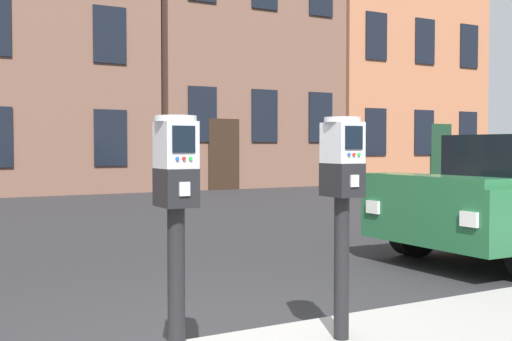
# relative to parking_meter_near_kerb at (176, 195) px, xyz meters

# --- Properties ---
(parking_meter_near_kerb) EXTENTS (0.23, 0.26, 1.30)m
(parking_meter_near_kerb) POSITION_rel_parking_meter_near_kerb_xyz_m (0.00, 0.00, 0.00)
(parking_meter_near_kerb) COLOR black
(parking_meter_near_kerb) RESTS_ON sidewalk_slab
(parking_meter_twin_adjacent) EXTENTS (0.23, 0.26, 1.32)m
(parking_meter_twin_adjacent) POSITION_rel_parking_meter_near_kerb_xyz_m (1.06, 0.00, 0.01)
(parking_meter_twin_adjacent) COLOR black
(parking_meter_twin_adjacent) RESTS_ON sidewalk_slab
(townhouse_orange_brick) EXTENTS (6.28, 5.44, 12.11)m
(townhouse_orange_brick) POSITION_rel_parking_meter_near_kerb_xyz_m (8.77, 16.65, 5.02)
(townhouse_orange_brick) COLOR brown
(townhouse_orange_brick) RESTS_ON ground_plane
(townhouse_cream_stone) EXTENTS (6.69, 6.77, 12.94)m
(townhouse_cream_stone) POSITION_rel_parking_meter_near_kerb_xyz_m (15.39, 17.32, 5.44)
(townhouse_cream_stone) COLOR #B7704C
(townhouse_cream_stone) RESTS_ON ground_plane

